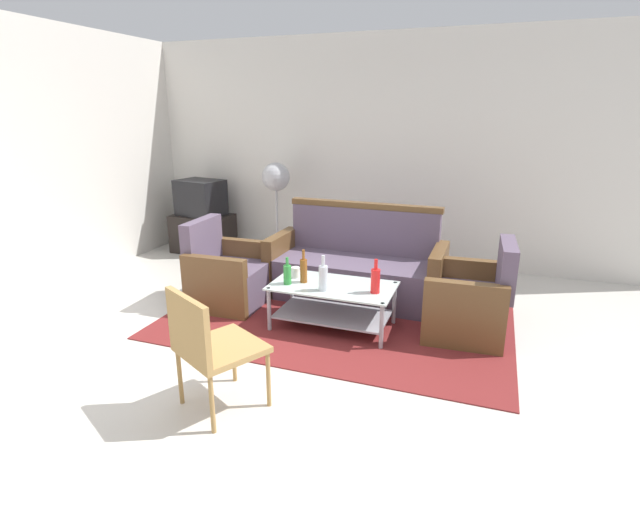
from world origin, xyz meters
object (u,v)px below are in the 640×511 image
object	(u,v)px
bottle_green	(287,274)
bottle_red	(375,280)
couch	(356,269)
cup	(295,272)
tv_stand	(203,233)
coffee_table	(333,300)
television	(201,198)
wicker_chair	(209,342)
bottle_clear	(323,277)
armchair_right	(469,303)
armchair_left	(228,276)
bottle_brown	(304,270)
pedestal_fan	(276,183)

from	to	relation	value
bottle_green	bottle_red	xyz separation A→B (m)	(0.79, 0.06, 0.02)
couch	cup	distance (m)	0.82
bottle_green	tv_stand	world-z (taller)	bottle_green
coffee_table	television	xyz separation A→B (m)	(-2.48, 1.74, 0.49)
tv_stand	wicker_chair	xyz separation A→B (m)	(2.13, -3.20, 0.23)
bottle_clear	television	xyz separation A→B (m)	(-2.44, 1.89, 0.23)
armchair_right	bottle_clear	distance (m)	1.30
cup	wicker_chair	xyz separation A→B (m)	(0.05, -1.54, 0.03)
armchair_left	armchair_right	xyz separation A→B (m)	(2.34, 0.09, 0.00)
bottle_red	cup	xyz separation A→B (m)	(-0.79, 0.13, -0.06)
couch	armchair_right	bearing A→B (deg)	157.50
armchair_left	cup	world-z (taller)	armchair_left
couch	armchair_left	distance (m)	1.32
bottle_brown	couch	bearing A→B (deg)	71.30
bottle_brown	bottle_red	xyz separation A→B (m)	(0.67, -0.04, -0.00)
bottle_clear	tv_stand	size ratio (longest dim) A/B	0.39
couch	bottle_red	world-z (taller)	couch
wicker_chair	couch	bearing A→B (deg)	109.41
armchair_left	bottle_green	world-z (taller)	armchair_left
couch	television	bearing A→B (deg)	-20.19
couch	wicker_chair	xyz separation A→B (m)	(-0.34, -2.25, 0.18)
cup	armchair_right	bearing A→B (deg)	7.63
armchair_right	bottle_green	size ratio (longest dim) A/B	3.42
wicker_chair	television	bearing A→B (deg)	151.74
armchair_right	bottle_green	world-z (taller)	armchair_right
television	coffee_table	bearing A→B (deg)	156.00
couch	armchair_left	size ratio (longest dim) A/B	2.13
wicker_chair	pedestal_fan	bearing A→B (deg)	135.50
bottle_green	bottle_clear	world-z (taller)	bottle_clear
bottle_red	armchair_left	bearing A→B (deg)	171.20
bottle_clear	cup	world-z (taller)	bottle_clear
television	pedestal_fan	distance (m)	1.14
bottle_green	bottle_red	distance (m)	0.79
bottle_brown	bottle_red	size ratio (longest dim) A/B	1.02
pedestal_fan	coffee_table	bearing A→B (deg)	-52.58
television	bottle_red	bearing A→B (deg)	159.13
armchair_left	pedestal_fan	world-z (taller)	pedestal_fan
television	wicker_chair	world-z (taller)	television
armchair_left	television	xyz separation A→B (m)	(-1.29, 1.54, 0.47)
bottle_red	tv_stand	xyz separation A→B (m)	(-2.88, 1.79, -0.26)
coffee_table	television	size ratio (longest dim) A/B	1.63
armchair_right	pedestal_fan	bearing A→B (deg)	56.75
wicker_chair	bottle_red	bearing A→B (deg)	90.39
armchair_left	bottle_brown	bearing A→B (deg)	75.59
bottle_brown	tv_stand	size ratio (longest dim) A/B	0.38
bottle_clear	tv_stand	bearing A→B (deg)	142.33
armchair_left	bottle_green	xyz separation A→B (m)	(0.79, -0.30, 0.22)
armchair_right	cup	world-z (taller)	armchair_right
bottle_brown	tv_stand	world-z (taller)	bottle_brown
bottle_brown	wicker_chair	size ratio (longest dim) A/B	0.36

